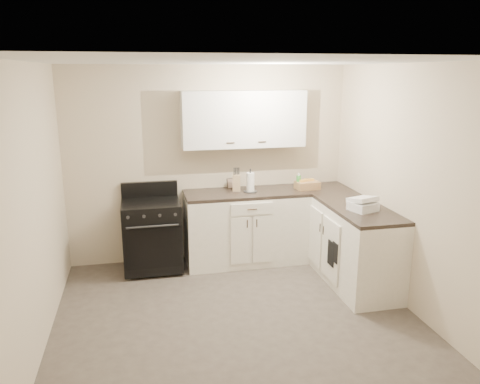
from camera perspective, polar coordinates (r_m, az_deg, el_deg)
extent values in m
plane|color=#473F38|center=(4.82, -0.16, -15.56)|extent=(3.60, 3.60, 0.00)
plane|color=white|center=(4.18, -0.19, 15.64)|extent=(3.60, 3.60, 0.00)
plane|color=beige|center=(6.06, -3.82, 3.36)|extent=(3.60, 0.00, 3.60)
plane|color=beige|center=(5.03, 20.31, 0.16)|extent=(0.00, 3.60, 3.60)
plane|color=beige|center=(4.34, -24.10, -2.39)|extent=(0.00, 3.60, 3.60)
plane|color=beige|center=(2.71, 8.14, -11.10)|extent=(3.60, 0.00, 3.60)
cube|color=white|center=(6.06, 0.73, -4.45)|extent=(1.55, 0.60, 0.90)
cube|color=white|center=(5.82, 12.63, -5.62)|extent=(0.60, 1.90, 0.90)
cube|color=black|center=(5.93, 0.74, -0.14)|extent=(1.55, 0.60, 0.04)
cube|color=black|center=(5.68, 12.89, -1.16)|extent=(0.60, 1.90, 0.04)
cube|color=silver|center=(5.91, 0.44, 8.89)|extent=(1.55, 0.30, 0.70)
cube|color=black|center=(5.89, -10.65, -5.17)|extent=(0.70, 0.60, 0.85)
cube|color=tan|center=(5.93, -0.43, 1.13)|extent=(0.11, 0.11, 0.21)
cylinder|color=white|center=(5.89, 1.27, 1.19)|extent=(0.13, 0.13, 0.24)
cylinder|color=green|center=(6.08, 7.15, 1.19)|extent=(0.07, 0.07, 0.18)
cube|color=black|center=(6.09, -1.16, 1.09)|extent=(0.11, 0.07, 0.13)
cube|color=#A7814E|center=(6.11, 8.20, 0.83)|extent=(0.31, 0.23, 0.10)
cube|color=white|center=(5.28, 14.76, -1.69)|extent=(0.32, 0.31, 0.10)
cube|color=black|center=(5.29, 11.55, -7.26)|extent=(0.02, 0.13, 0.23)
cube|color=black|center=(5.40, 11.07, -7.36)|extent=(0.02, 0.16, 0.28)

